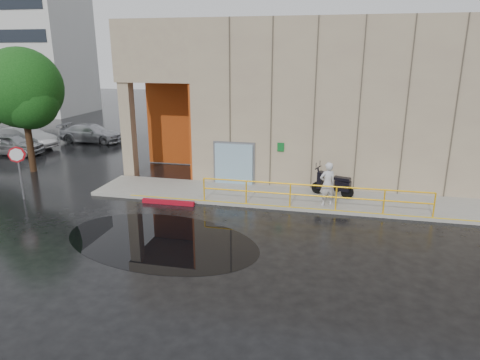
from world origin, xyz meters
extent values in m
plane|color=black|center=(0.00, 0.00, 0.00)|extent=(120.00, 120.00, 0.00)
cube|color=gray|center=(4.00, 4.50, 0.07)|extent=(20.00, 3.00, 0.15)
cube|color=gray|center=(6.00, 11.00, 4.00)|extent=(16.00, 10.00, 8.00)
cube|color=gray|center=(-4.00, 11.00, 6.50)|extent=(4.00, 10.00, 3.00)
cube|color=gray|center=(-5.60, 6.40, 2.50)|extent=(0.60, 0.60, 5.00)
cube|color=#AD400F|center=(-4.00, 9.50, 2.50)|extent=(3.80, 0.15, 4.90)
cube|color=#AD400F|center=(-2.05, 7.75, 2.50)|extent=(0.10, 3.50, 4.90)
cube|color=#90AEC5|center=(0.20, 5.88, 1.15)|extent=(1.90, 0.10, 2.00)
cube|color=slate|center=(0.20, 5.96, 1.15)|extent=(2.10, 0.06, 2.20)
cube|color=#0D5C20|center=(2.50, 5.94, 2.10)|extent=(0.32, 0.04, 0.42)
cylinder|color=#F9B40D|center=(4.25, 3.15, 1.15)|extent=(9.50, 0.06, 0.06)
cylinder|color=#F9B40D|center=(4.25, 3.15, 0.70)|extent=(9.50, 0.06, 0.06)
cube|color=silver|center=(-28.00, 28.00, 7.50)|extent=(12.00, 8.00, 15.00)
imported|color=silver|center=(4.81, 3.66, 1.10)|extent=(0.82, 0.70, 1.89)
cylinder|color=black|center=(4.36, 5.17, 0.43)|extent=(0.57, 0.28, 0.56)
cylinder|color=black|center=(5.70, 4.73, 0.43)|extent=(0.57, 0.28, 0.56)
cylinder|color=slate|center=(-8.74, 1.88, 1.07)|extent=(0.07, 0.07, 2.14)
cylinder|color=#B50F18|center=(-8.74, 1.85, 2.10)|extent=(0.63, 0.46, 0.74)
cylinder|color=white|center=(-8.74, 1.83, 2.10)|extent=(0.48, 0.34, 0.58)
cube|color=maroon|center=(-2.02, 2.67, 0.09)|extent=(2.40, 0.20, 0.18)
cube|color=black|center=(-0.86, -0.98, 0.00)|extent=(8.25, 6.07, 0.01)
imported|color=#B1B4B8|center=(-15.57, 9.47, 0.69)|extent=(4.15, 1.88, 1.38)
imported|color=silver|center=(-16.09, 11.42, 0.76)|extent=(4.80, 2.36, 1.51)
imported|color=#B0B1B7|center=(-12.72, 14.30, 0.68)|extent=(4.73, 2.00, 1.36)
cylinder|color=black|center=(-11.50, 6.16, 1.67)|extent=(0.36, 0.36, 3.33)
sphere|color=#2B5E1D|center=(-11.50, 6.16, 4.62)|extent=(4.28, 4.28, 4.28)
sphere|color=#2B5E1D|center=(-10.91, 5.87, 3.98)|extent=(3.00, 3.00, 3.00)
camera|label=1|loc=(4.96, -14.03, 6.43)|focal=32.00mm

